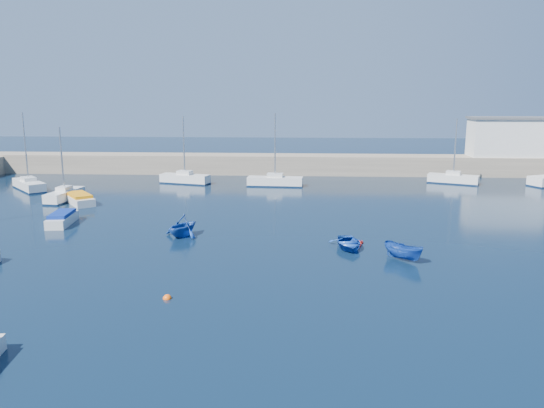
# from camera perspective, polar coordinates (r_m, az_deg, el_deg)

# --- Properties ---
(ground) EXTENTS (220.00, 220.00, 0.00)m
(ground) POSITION_cam_1_polar(r_m,az_deg,el_deg) (29.35, -1.40, -9.83)
(ground) COLOR black
(ground) RESTS_ON ground
(back_wall) EXTENTS (96.00, 4.50, 2.60)m
(back_wall) POSITION_cam_1_polar(r_m,az_deg,el_deg) (73.86, 1.44, 4.29)
(back_wall) COLOR gray
(back_wall) RESTS_ON ground
(harbor_office) EXTENTS (10.00, 4.00, 5.00)m
(harbor_office) POSITION_cam_1_polar(r_m,az_deg,el_deg) (78.52, 24.06, 6.51)
(harbor_office) COLOR silver
(harbor_office) RESTS_ON back_wall
(sailboat_3) EXTENTS (2.13, 5.81, 7.59)m
(sailboat_3) POSITION_cam_1_polar(r_m,az_deg,el_deg) (59.04, -21.40, 0.92)
(sailboat_3) COLOR silver
(sailboat_3) RESTS_ON ground
(sailboat_4) EXTENTS (5.98, 6.25, 8.84)m
(sailboat_4) POSITION_cam_1_polar(r_m,az_deg,el_deg) (67.35, -24.69, 1.90)
(sailboat_4) COLOR silver
(sailboat_4) RESTS_ON ground
(sailboat_5) EXTENTS (6.42, 3.31, 8.25)m
(sailboat_5) POSITION_cam_1_polar(r_m,az_deg,el_deg) (66.46, -9.34, 2.74)
(sailboat_5) COLOR silver
(sailboat_5) RESTS_ON ground
(sailboat_6) EXTENTS (6.69, 2.24, 8.68)m
(sailboat_6) POSITION_cam_1_polar(r_m,az_deg,el_deg) (63.72, 0.33, 2.49)
(sailboat_6) COLOR silver
(sailboat_6) RESTS_ON ground
(sailboat_7) EXTENTS (6.13, 3.88, 7.96)m
(sailboat_7) POSITION_cam_1_polar(r_m,az_deg,el_deg) (69.25, 18.89, 2.60)
(sailboat_7) COLOR silver
(sailboat_7) RESTS_ON ground
(motorboat_1) EXTENTS (2.01, 4.47, 1.06)m
(motorboat_1) POSITION_cam_1_polar(r_m,az_deg,el_deg) (48.20, -21.64, -1.47)
(motorboat_1) COLOR silver
(motorboat_1) RESTS_ON ground
(motorboat_2) EXTENTS (4.52, 5.08, 1.04)m
(motorboat_2) POSITION_cam_1_polar(r_m,az_deg,el_deg) (56.80, -20.01, 0.53)
(motorboat_2) COLOR silver
(motorboat_2) RESTS_ON ground
(dinghy_center) EXTENTS (2.83, 3.74, 0.73)m
(dinghy_center) POSITION_cam_1_polar(r_m,az_deg,el_deg) (38.34, 8.21, -4.19)
(dinghy_center) COLOR #1742A0
(dinghy_center) RESTS_ON ground
(dinghy_left) EXTENTS (3.97, 4.16, 1.70)m
(dinghy_left) POSITION_cam_1_polar(r_m,az_deg,el_deg) (41.54, -9.62, -2.30)
(dinghy_left) COLOR #1742A0
(dinghy_left) RESTS_ON ground
(dinghy_right) EXTENTS (2.88, 2.95, 1.16)m
(dinghy_right) POSITION_cam_1_polar(r_m,az_deg,el_deg) (36.21, 13.96, -5.02)
(dinghy_right) COLOR #1742A0
(dinghy_right) RESTS_ON ground
(buoy_0) EXTENTS (0.48, 0.48, 0.48)m
(buoy_0) POSITION_cam_1_polar(r_m,az_deg,el_deg) (29.49, -11.20, -9.96)
(buoy_0) COLOR #FF5A0D
(buoy_0) RESTS_ON ground
(buoy_1) EXTENTS (0.48, 0.48, 0.48)m
(buoy_1) POSITION_cam_1_polar(r_m,az_deg,el_deg) (39.83, 9.47, -4.17)
(buoy_1) COLOR red
(buoy_1) RESTS_ON ground
(buoy_3) EXTENTS (0.38, 0.38, 0.38)m
(buoy_3) POSITION_cam_1_polar(r_m,az_deg,el_deg) (44.24, -9.20, -2.57)
(buoy_3) COLOR #FF5A0D
(buoy_3) RESTS_ON ground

